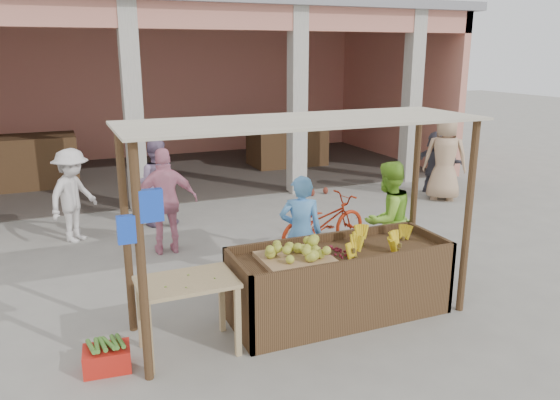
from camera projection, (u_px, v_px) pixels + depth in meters
name	position (u px, v px, depth m)	size (l,w,h in m)	color
ground	(301.00, 323.00, 6.43)	(60.00, 60.00, 0.00)	gray
market_building	(155.00, 67.00, 13.68)	(14.40, 6.40, 4.20)	tan
fruit_stall	(340.00, 285.00, 6.51)	(2.60, 0.95, 0.80)	#533921
stall_awning	(300.00, 157.00, 5.96)	(4.09, 1.35, 2.39)	#533921
banana_heap	(377.00, 241.00, 6.53)	(1.02, 0.55, 0.18)	yellow
melon_tray	(295.00, 253.00, 6.13)	(0.79, 0.68, 0.21)	#A47D54
berry_heap	(331.00, 251.00, 6.30)	(0.41, 0.34, 0.13)	maroon
side_table	(187.00, 293.00, 5.66)	(1.01, 0.68, 0.81)	tan
papaya_pile	(186.00, 272.00, 5.60)	(0.65, 0.37, 0.19)	#56902F
red_crate	(107.00, 359.00, 5.46)	(0.46, 0.33, 0.24)	red
plantain_bundle	(106.00, 345.00, 5.42)	(0.38, 0.26, 0.08)	#497F2E
produce_sacks	(319.00, 182.00, 12.04)	(0.81, 0.50, 0.61)	maroon
vendor_blue	(301.00, 229.00, 7.18)	(0.62, 0.46, 1.66)	#569FE9
vendor_green	(387.00, 217.00, 7.59)	(0.84, 0.48, 1.74)	#93DA39
motorcycle	(323.00, 221.00, 8.78)	(1.71, 0.59, 0.89)	#A0270E
shopper_a	(73.00, 192.00, 9.00)	(1.09, 0.54, 1.70)	silver
shopper_b	(166.00, 198.00, 8.45)	(1.05, 0.56, 1.79)	pink
shopper_c	(445.00, 153.00, 11.50)	(0.98, 0.64, 2.04)	tan
shopper_d	(435.00, 161.00, 12.15)	(1.35, 0.56, 1.46)	#454451
shopper_f	(156.00, 179.00, 9.82)	(0.85, 0.49, 1.74)	gray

